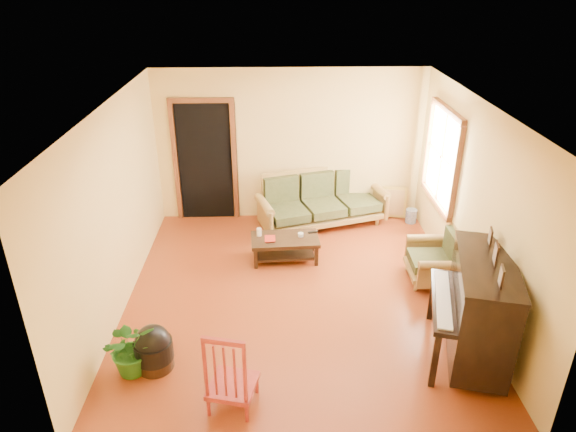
{
  "coord_description": "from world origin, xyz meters",
  "views": [
    {
      "loc": [
        -0.26,
        -5.81,
        4.03
      ],
      "look_at": [
        -0.1,
        0.2,
        1.1
      ],
      "focal_mm": 32.0,
      "sensor_mm": 36.0,
      "label": 1
    }
  ],
  "objects_px": {
    "footstool": "(154,352)",
    "ceramic_crock": "(411,216)",
    "armchair": "(433,256)",
    "red_chair": "(232,367)",
    "coffee_table": "(285,248)",
    "sofa": "(323,201)",
    "piano": "(479,311)",
    "potted_plant": "(132,347)"
  },
  "relations": [
    {
      "from": "footstool",
      "to": "ceramic_crock",
      "type": "xyz_separation_m",
      "value": [
        3.72,
        3.51,
        -0.08
      ]
    },
    {
      "from": "armchair",
      "to": "footstool",
      "type": "relative_size",
      "value": 1.86
    },
    {
      "from": "armchair",
      "to": "red_chair",
      "type": "distance_m",
      "value": 3.47
    },
    {
      "from": "red_chair",
      "to": "ceramic_crock",
      "type": "relative_size",
      "value": 4.05
    },
    {
      "from": "coffee_table",
      "to": "ceramic_crock",
      "type": "relative_size",
      "value": 4.2
    },
    {
      "from": "sofa",
      "to": "piano",
      "type": "xyz_separation_m",
      "value": [
        1.43,
        -3.35,
        0.16
      ]
    },
    {
      "from": "piano",
      "to": "potted_plant",
      "type": "distance_m",
      "value": 3.82
    },
    {
      "from": "sofa",
      "to": "red_chair",
      "type": "distance_m",
      "value": 4.2
    },
    {
      "from": "armchair",
      "to": "ceramic_crock",
      "type": "distance_m",
      "value": 1.86
    },
    {
      "from": "sofa",
      "to": "footstool",
      "type": "relative_size",
      "value": 5.07
    },
    {
      "from": "coffee_table",
      "to": "footstool",
      "type": "distance_m",
      "value": 2.75
    },
    {
      "from": "potted_plant",
      "to": "red_chair",
      "type": "bearing_deg",
      "value": -24.25
    },
    {
      "from": "coffee_table",
      "to": "armchair",
      "type": "xyz_separation_m",
      "value": [
        2.06,
        -0.63,
        0.21
      ]
    },
    {
      "from": "ceramic_crock",
      "to": "potted_plant",
      "type": "xyz_separation_m",
      "value": [
        -3.94,
        -3.56,
        0.21
      ]
    },
    {
      "from": "potted_plant",
      "to": "sofa",
      "type": "bearing_deg",
      "value": 55.78
    },
    {
      "from": "footstool",
      "to": "red_chair",
      "type": "xyz_separation_m",
      "value": [
        0.91,
        -0.56,
        0.29
      ]
    },
    {
      "from": "sofa",
      "to": "ceramic_crock",
      "type": "xyz_separation_m",
      "value": [
        1.55,
        0.06,
        -0.34
      ]
    },
    {
      "from": "armchair",
      "to": "piano",
      "type": "relative_size",
      "value": 0.56
    },
    {
      "from": "sofa",
      "to": "piano",
      "type": "height_order",
      "value": "piano"
    },
    {
      "from": "sofa",
      "to": "ceramic_crock",
      "type": "distance_m",
      "value": 1.59
    },
    {
      "from": "sofa",
      "to": "armchair",
      "type": "distance_m",
      "value": 2.25
    },
    {
      "from": "armchair",
      "to": "piano",
      "type": "bearing_deg",
      "value": -87.38
    },
    {
      "from": "red_chair",
      "to": "ceramic_crock",
      "type": "height_order",
      "value": "red_chair"
    },
    {
      "from": "ceramic_crock",
      "to": "piano",
      "type": "bearing_deg",
      "value": -92.16
    },
    {
      "from": "piano",
      "to": "red_chair",
      "type": "height_order",
      "value": "piano"
    },
    {
      "from": "ceramic_crock",
      "to": "potted_plant",
      "type": "distance_m",
      "value": 5.31
    },
    {
      "from": "armchair",
      "to": "ceramic_crock",
      "type": "height_order",
      "value": "armchair"
    },
    {
      "from": "armchair",
      "to": "footstool",
      "type": "height_order",
      "value": "armchair"
    },
    {
      "from": "piano",
      "to": "potted_plant",
      "type": "xyz_separation_m",
      "value": [
        -3.81,
        -0.15,
        -0.29
      ]
    },
    {
      "from": "sofa",
      "to": "potted_plant",
      "type": "bearing_deg",
      "value": -141.52
    },
    {
      "from": "ceramic_crock",
      "to": "armchair",
      "type": "bearing_deg",
      "value": -95.21
    },
    {
      "from": "ceramic_crock",
      "to": "potted_plant",
      "type": "height_order",
      "value": "potted_plant"
    },
    {
      "from": "piano",
      "to": "footstool",
      "type": "height_order",
      "value": "piano"
    },
    {
      "from": "armchair",
      "to": "ceramic_crock",
      "type": "relative_size",
      "value": 3.27
    },
    {
      "from": "armchair",
      "to": "potted_plant",
      "type": "xyz_separation_m",
      "value": [
        -3.77,
        -1.73,
        -0.07
      ]
    },
    {
      "from": "sofa",
      "to": "footstool",
      "type": "bearing_deg",
      "value": -139.42
    },
    {
      "from": "footstool",
      "to": "red_chair",
      "type": "distance_m",
      "value": 1.1
    },
    {
      "from": "red_chair",
      "to": "ceramic_crock",
      "type": "bearing_deg",
      "value": 68.4
    },
    {
      "from": "coffee_table",
      "to": "potted_plant",
      "type": "bearing_deg",
      "value": -125.9
    },
    {
      "from": "piano",
      "to": "footstool",
      "type": "bearing_deg",
      "value": -163.84
    },
    {
      "from": "coffee_table",
      "to": "piano",
      "type": "bearing_deg",
      "value": -46.53
    },
    {
      "from": "potted_plant",
      "to": "coffee_table",
      "type": "bearing_deg",
      "value": 54.1
    }
  ]
}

